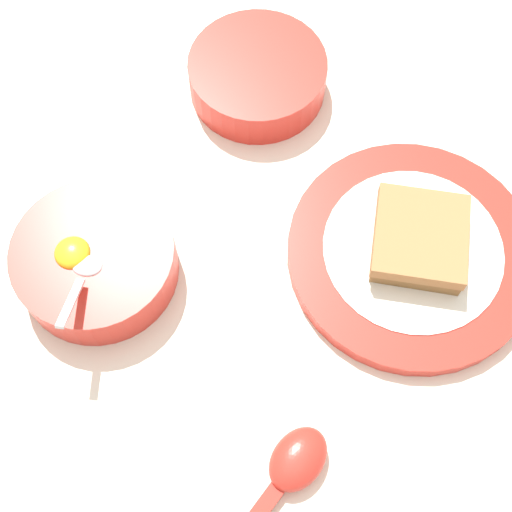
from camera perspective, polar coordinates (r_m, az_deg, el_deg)
ground_plane at (r=0.68m, az=-5.97°, el=3.91°), size 3.00×3.00×0.00m
egg_bowl at (r=0.64m, az=-12.73°, el=-0.34°), size 0.14×0.15×0.08m
toast_plate at (r=0.66m, az=12.32°, el=0.23°), size 0.22×0.22×0.02m
toast_sandwich at (r=0.64m, az=12.97°, el=1.38°), size 0.08×0.09×0.03m
soup_spoon at (r=0.59m, az=2.56°, el=-16.98°), size 0.10×0.14×0.03m
congee_bowl at (r=0.73m, az=0.12°, el=14.30°), size 0.14×0.14×0.04m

